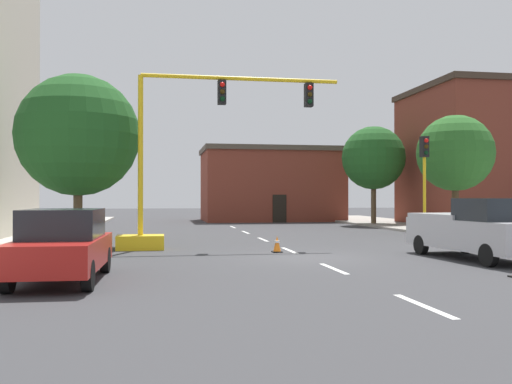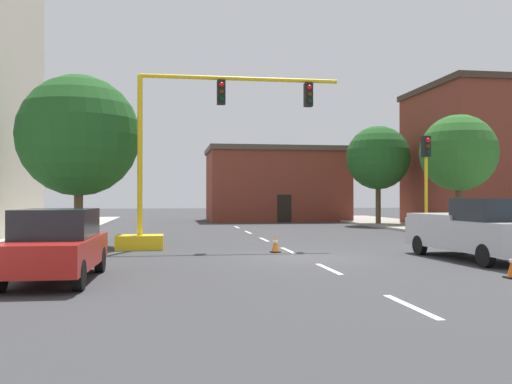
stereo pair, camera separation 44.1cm
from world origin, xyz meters
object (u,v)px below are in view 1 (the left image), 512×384
at_px(tree_left_near, 78,135).
at_px(sedan_red_near_left, 63,245).
at_px(pickup_truck_silver, 477,229).
at_px(traffic_cone_roadside_a, 277,244).
at_px(tree_right_mid, 455,153).
at_px(traffic_signal_gantry, 170,192).
at_px(traffic_light_pole_right, 425,164).
at_px(tree_right_far, 373,158).

height_order(tree_left_near, sedan_red_near_left, tree_left_near).
relative_size(pickup_truck_silver, traffic_cone_roadside_a, 9.09).
xyz_separation_m(tree_left_near, tree_right_mid, (18.78, 3.90, -0.19)).
relative_size(traffic_signal_gantry, sedan_red_near_left, 1.93).
height_order(traffic_signal_gantry, tree_left_near, tree_left_near).
height_order(tree_left_near, pickup_truck_silver, tree_left_near).
bearing_deg(tree_left_near, traffic_signal_gantry, -23.93).
xyz_separation_m(traffic_light_pole_right, traffic_cone_roadside_a, (-7.73, -3.90, -3.23)).
bearing_deg(traffic_light_pole_right, tree_right_far, 77.72).
xyz_separation_m(traffic_light_pole_right, pickup_truck_silver, (-1.80, -7.30, -2.55)).
xyz_separation_m(tree_left_near, pickup_truck_silver, (13.44, -7.02, -3.56)).
xyz_separation_m(traffic_light_pole_right, tree_right_mid, (3.54, 3.62, 0.82)).
bearing_deg(tree_right_mid, tree_right_far, 92.85).
height_order(tree_right_mid, tree_right_far, tree_right_far).
bearing_deg(tree_left_near, sedan_red_near_left, -84.28).
distance_m(pickup_truck_silver, sedan_red_near_left, 12.75).
bearing_deg(tree_right_far, tree_right_mid, -87.15).
height_order(traffic_signal_gantry, tree_right_mid, traffic_signal_gantry).
bearing_deg(traffic_signal_gantry, tree_right_mid, 20.05).
distance_m(tree_left_near, pickup_truck_silver, 15.57).
bearing_deg(tree_right_mid, traffic_light_pole_right, -134.35).
xyz_separation_m(pickup_truck_silver, sedan_red_near_left, (-12.47, -2.66, -0.09)).
xyz_separation_m(tree_right_far, sedan_red_near_left, (-17.30, -23.87, -3.89)).
distance_m(traffic_light_pole_right, traffic_cone_roadside_a, 9.24).
bearing_deg(tree_right_far, tree_left_near, -142.17).
distance_m(traffic_signal_gantry, traffic_cone_roadside_a, 4.76).
height_order(traffic_light_pole_right, tree_right_mid, tree_right_mid).
relative_size(traffic_signal_gantry, tree_right_mid, 1.38).
bearing_deg(traffic_cone_roadside_a, sedan_red_near_left, -137.22).
bearing_deg(sedan_red_near_left, pickup_truck_silver, 12.06).
relative_size(traffic_signal_gantry, pickup_truck_silver, 1.59).
bearing_deg(pickup_truck_silver, traffic_signal_gantry, 151.10).
relative_size(traffic_light_pole_right, tree_right_mid, 0.75).
bearing_deg(traffic_light_pole_right, pickup_truck_silver, -103.88).
xyz_separation_m(tree_left_near, traffic_cone_roadside_a, (7.52, -3.63, -4.23)).
height_order(sedan_red_near_left, traffic_cone_roadside_a, sedan_red_near_left).
distance_m(traffic_light_pole_right, sedan_red_near_left, 17.60).
bearing_deg(tree_right_far, traffic_signal_gantry, -132.74).
xyz_separation_m(pickup_truck_silver, traffic_cone_roadside_a, (-5.92, 3.39, -0.68)).
bearing_deg(pickup_truck_silver, tree_left_near, 152.41).
height_order(traffic_light_pole_right, traffic_cone_roadside_a, traffic_light_pole_right).
distance_m(pickup_truck_silver, traffic_cone_roadside_a, 6.86).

